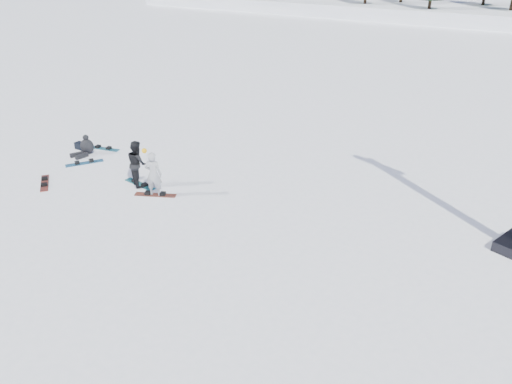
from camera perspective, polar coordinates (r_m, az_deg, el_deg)
ground at (r=17.69m, az=-13.98°, el=-1.59°), size 420.00×420.00×0.00m
alpine_backdrop at (r=202.25m, az=26.87°, el=17.54°), size 412.50×227.00×53.20m
snowboarder_woman at (r=17.92m, az=-11.67°, el=2.04°), size 0.71×0.60×1.80m
snowboarder_man at (r=18.87m, az=-13.39°, el=3.21°), size 1.06×0.99×1.74m
seated_rider at (r=22.58m, az=-18.85°, el=4.91°), size 0.74×1.09×0.86m
gear_bag at (r=23.31m, az=-19.43°, el=5.00°), size 0.46×0.31×0.30m
snowboard_woman at (r=18.27m, az=-11.42°, el=-0.32°), size 1.47×0.90×0.03m
snowboard_man at (r=19.21m, az=-13.13°, el=0.87°), size 1.52×0.47×0.03m
snowboard_loose_c at (r=23.06m, az=-17.03°, el=4.77°), size 1.52×0.61×0.03m
snowboard_loose_b at (r=20.42m, az=-23.00°, el=0.95°), size 1.35×1.15×0.03m
snowboard_loose_a at (r=21.73m, az=-19.01°, el=3.15°), size 1.04×1.41×0.03m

